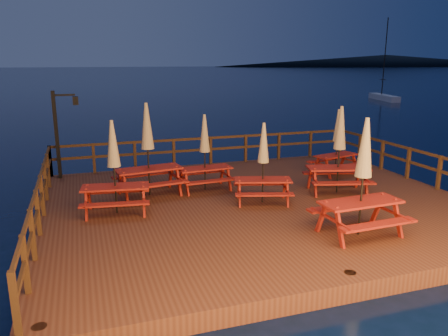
{
  "coord_description": "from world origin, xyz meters",
  "views": [
    {
      "loc": [
        -4.75,
        -11.15,
        4.42
      ],
      "look_at": [
        -0.86,
        0.6,
        1.32
      ],
      "focal_mm": 35.0,
      "sensor_mm": 36.0,
      "label": 1
    }
  ],
  "objects_px": {
    "sailboat": "(384,97)",
    "picnic_table_0": "(363,176)",
    "picnic_table_1": "(337,141)",
    "picnic_table_2": "(148,148)",
    "lamp_post": "(61,126)"
  },
  "relations": [
    {
      "from": "picnic_table_0",
      "to": "picnic_table_1",
      "type": "bearing_deg",
      "value": 60.46
    },
    {
      "from": "sailboat",
      "to": "picnic_table_2",
      "type": "distance_m",
      "value": 41.0
    },
    {
      "from": "lamp_post",
      "to": "picnic_table_1",
      "type": "relative_size",
      "value": 1.29
    },
    {
      "from": "sailboat",
      "to": "picnic_table_1",
      "type": "bearing_deg",
      "value": -116.38
    },
    {
      "from": "sailboat",
      "to": "lamp_post",
      "type": "bearing_deg",
      "value": -128.56
    },
    {
      "from": "picnic_table_1",
      "to": "lamp_post",
      "type": "bearing_deg",
      "value": 151.45
    },
    {
      "from": "lamp_post",
      "to": "picnic_table_0",
      "type": "distance_m",
      "value": 10.1
    },
    {
      "from": "lamp_post",
      "to": "picnic_table_1",
      "type": "xyz_separation_m",
      "value": [
        9.26,
        -2.49,
        -0.59
      ]
    },
    {
      "from": "sailboat",
      "to": "picnic_table_0",
      "type": "xyz_separation_m",
      "value": [
        -25.96,
        -32.38,
        1.54
      ]
    },
    {
      "from": "lamp_post",
      "to": "picnic_table_0",
      "type": "height_order",
      "value": "lamp_post"
    },
    {
      "from": "picnic_table_2",
      "to": "picnic_table_1",
      "type": "bearing_deg",
      "value": -4.46
    },
    {
      "from": "lamp_post",
      "to": "picnic_table_0",
      "type": "bearing_deg",
      "value": -48.63
    },
    {
      "from": "lamp_post",
      "to": "sailboat",
      "type": "distance_m",
      "value": 41.03
    },
    {
      "from": "picnic_table_0",
      "to": "picnic_table_1",
      "type": "height_order",
      "value": "picnic_table_0"
    },
    {
      "from": "sailboat",
      "to": "picnic_table_1",
      "type": "relative_size",
      "value": 3.83
    }
  ]
}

